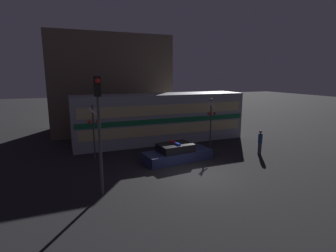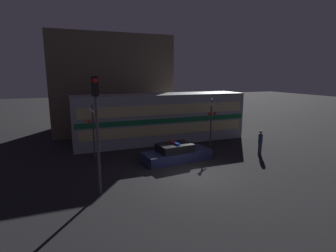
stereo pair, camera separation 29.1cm
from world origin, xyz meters
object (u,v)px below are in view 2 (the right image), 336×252
police_car (176,154)px  pedestrian (260,142)px  train (161,118)px  traffic_light_corner (96,117)px  crossing_signal_near (211,119)px

police_car → pedestrian: (6.12, -0.99, 0.44)m
police_car → pedestrian: 6.22m
train → police_car: train is taller
police_car → traffic_light_corner: traffic_light_corner is taller
police_car → traffic_light_corner: (-5.42, -3.35, 3.31)m
crossing_signal_near → traffic_light_corner: size_ratio=0.68×
police_car → crossing_signal_near: 4.95m
pedestrian → traffic_light_corner: bearing=-168.4°
pedestrian → traffic_light_corner: size_ratio=0.32×
train → pedestrian: (5.28, -6.41, -1.13)m
police_car → traffic_light_corner: size_ratio=0.85×
train → police_car: size_ratio=3.05×
train → crossing_signal_near: size_ratio=3.82×
crossing_signal_near → traffic_light_corner: bearing=-148.9°
pedestrian → traffic_light_corner: (-11.55, -2.36, 2.87)m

